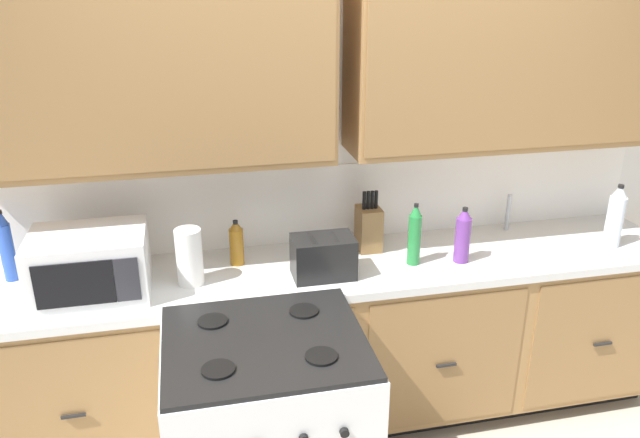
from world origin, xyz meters
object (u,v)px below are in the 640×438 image
bottle_clear (615,216)px  bottle_violet (463,235)px  toaster (323,257)px  paper_towel_roll (189,257)px  bottle_green (415,235)px  bottle_amber (236,243)px  microwave (90,264)px  knife_block (369,228)px  bottle_blue (6,246)px

bottle_clear → bottle_violet: bottle_clear is taller
toaster → bottle_clear: bottle_clear is taller
paper_towel_roll → bottle_green: bearing=-1.2°
bottle_green → bottle_clear: 1.05m
bottle_amber → microwave: bearing=-166.0°
knife_block → bottle_green: size_ratio=1.02×
knife_block → bottle_violet: knife_block is taller
bottle_blue → bottle_violet: 2.08m
bottle_clear → bottle_blue: (-2.88, 0.26, 0.00)m
microwave → paper_towel_roll: bearing=0.6°
knife_block → bottle_blue: bottle_blue is taller
paper_towel_roll → bottle_green: 1.04m
knife_block → bottle_amber: 0.66m
microwave → bottle_blue: bearing=149.8°
microwave → bottle_violet: bearing=-1.5°
knife_block → bottle_clear: bearing=-10.6°
bottle_amber → bottle_blue: (-1.01, 0.06, 0.05)m
paper_towel_roll → bottle_blue: (-0.79, 0.21, 0.03)m
bottle_amber → bottle_clear: 1.88m
bottle_clear → bottle_blue: 2.89m
bottle_violet → knife_block: bearing=149.6°
microwave → bottle_clear: bearing=-0.9°
bottle_amber → bottle_blue: 1.01m
microwave → bottle_amber: 0.65m
bottle_green → toaster: bearing=-175.8°
knife_block → paper_towel_roll: 0.90m
bottle_green → bottle_violet: size_ratio=1.11×
bottle_blue → bottle_violet: (2.06, -0.26, -0.03)m
knife_block → bottle_amber: (-0.66, -0.03, -0.01)m
bottle_amber → bottle_blue: bottle_blue is taller
paper_towel_roll → bottle_violet: size_ratio=0.94×
bottle_clear → microwave: bearing=179.1°
bottle_amber → bottle_green: bottle_green is taller
bottle_amber → bottle_green: size_ratio=0.73×
knife_block → bottle_amber: knife_block is taller
knife_block → paper_towel_roll: (-0.88, -0.18, 0.01)m
toaster → bottle_amber: bottle_amber is taller
paper_towel_roll → knife_block: bearing=11.8°
paper_towel_roll → bottle_clear: bottle_clear is taller
bottle_green → bottle_violet: bottle_green is taller
bottle_green → bottle_amber: bearing=167.8°
bottle_violet → toaster: bearing=-179.5°
toaster → bottle_green: size_ratio=0.92×
microwave → bottle_clear: 2.51m
knife_block → bottle_violet: (0.39, -0.23, 0.02)m
paper_towel_roll → bottle_clear: bearing=-1.2°
bottle_blue → bottle_violet: bottle_blue is taller
microwave → bottle_violet: size_ratio=1.74×
microwave → bottle_violet: microwave is taller
knife_block → bottle_violet: bearing=-30.4°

